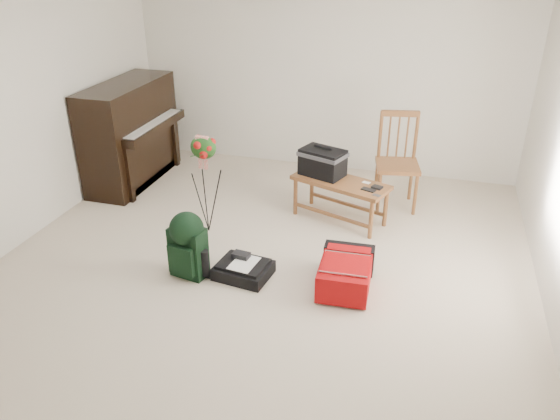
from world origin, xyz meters
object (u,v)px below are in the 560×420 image
(red_suitcase, at_px, (346,270))
(piano, at_px, (132,135))
(flower_stand, at_px, (206,185))
(green_backpack, at_px, (187,242))
(dining_chair, at_px, (398,162))
(black_duffel, at_px, (243,269))
(bench, at_px, (326,170))

(red_suitcase, bearing_deg, piano, 149.23)
(flower_stand, bearing_deg, red_suitcase, -24.97)
(piano, distance_m, green_backpack, 2.45)
(red_suitcase, height_order, flower_stand, flower_stand)
(dining_chair, bearing_deg, black_duffel, -132.90)
(dining_chair, bearing_deg, green_backpack, -140.53)
(green_backpack, bearing_deg, piano, 141.02)
(piano, xyz_separation_m, bench, (2.55, -0.36, -0.03))
(red_suitcase, relative_size, flower_stand, 0.62)
(dining_chair, relative_size, flower_stand, 0.99)
(flower_stand, bearing_deg, black_duffel, -52.53)
(red_suitcase, distance_m, black_duffel, 0.95)
(piano, height_order, green_backpack, piano)
(red_suitcase, xyz_separation_m, green_backpack, (-1.42, -0.25, 0.20))
(dining_chair, relative_size, black_duffel, 2.04)
(piano, distance_m, red_suitcase, 3.44)
(piano, xyz_separation_m, dining_chair, (3.27, 0.18, -0.07))
(red_suitcase, bearing_deg, green_backpack, -172.80)
(piano, height_order, bench, piano)
(piano, height_order, flower_stand, piano)
(green_backpack, bearing_deg, black_duffel, 23.98)
(bench, xyz_separation_m, black_duffel, (-0.47, -1.37, -0.50))
(red_suitcase, xyz_separation_m, flower_stand, (-1.58, 0.59, 0.38))
(bench, height_order, red_suitcase, bench)
(dining_chair, xyz_separation_m, red_suitcase, (-0.26, -1.78, -0.38))
(bench, height_order, black_duffel, bench)
(piano, bearing_deg, bench, -8.12)
(bench, distance_m, black_duffel, 1.53)
(bench, distance_m, flower_stand, 1.29)
(piano, relative_size, dining_chair, 1.39)
(piano, xyz_separation_m, green_backpack, (1.59, -1.85, -0.25))
(black_duffel, distance_m, flower_stand, 1.07)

